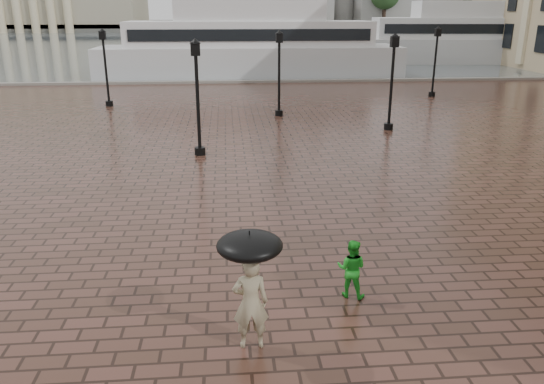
{
  "coord_description": "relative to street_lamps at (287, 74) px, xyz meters",
  "views": [
    {
      "loc": [
        -4.87,
        -10.97,
        5.58
      ],
      "look_at": [
        -3.84,
        1.07,
        1.4
      ],
      "focal_mm": 35.0,
      "sensor_mm": 36.0,
      "label": 1
    }
  ],
  "objects": [
    {
      "name": "ground",
      "position": [
        1.6,
        -17.6,
        -2.33
      ],
      "size": [
        300.0,
        300.0,
        0.0
      ],
      "primitive_type": "plane",
      "color": "#3B241B",
      "rests_on": "ground"
    },
    {
      "name": "harbour_water",
      "position": [
        1.6,
        74.4,
        -2.33
      ],
      "size": [
        240.0,
        240.0,
        0.0
      ],
      "primitive_type": "plane",
      "color": "#4B565B",
      "rests_on": "ground"
    },
    {
      "name": "quay_edge",
      "position": [
        1.6,
        14.4,
        -2.33
      ],
      "size": [
        80.0,
        0.6,
        0.3
      ],
      "primitive_type": "cube",
      "color": "slate",
      "rests_on": "ground"
    },
    {
      "name": "far_shore",
      "position": [
        1.6,
        142.4,
        -1.33
      ],
      "size": [
        300.0,
        60.0,
        2.0
      ],
      "primitive_type": "cube",
      "color": "#4C4C47",
      "rests_on": "ground"
    },
    {
      "name": "street_lamps",
      "position": [
        0.0,
        0.0,
        0.0
      ],
      "size": [
        21.44,
        14.44,
        4.4
      ],
      "color": "black",
      "rests_on": "ground"
    },
    {
      "name": "adult_pedestrian",
      "position": [
        -2.96,
        -20.68,
        -1.47
      ],
      "size": [
        0.63,
        0.42,
        1.7
      ],
      "primitive_type": "imported",
      "rotation": [
        0.0,
        0.0,
        3.16
      ],
      "color": "tan",
      "rests_on": "ground"
    },
    {
      "name": "child_pedestrian",
      "position": [
        -0.85,
        -19.13,
        -1.71
      ],
      "size": [
        0.73,
        0.67,
        1.23
      ],
      "primitive_type": "imported",
      "rotation": [
        0.0,
        0.0,
        2.73
      ],
      "color": "green",
      "rests_on": "ground"
    },
    {
      "name": "ferry_near",
      "position": [
        -1.1,
        19.4,
        0.26
      ],
      "size": [
        26.25,
        6.35,
        8.61
      ],
      "rotation": [
        0.0,
        0.0,
        -0.0
      ],
      "color": "silver",
      "rests_on": "ground"
    },
    {
      "name": "ferry_far",
      "position": [
        23.84,
        29.63,
        0.32
      ],
      "size": [
        27.37,
        9.35,
        8.8
      ],
      "rotation": [
        0.0,
        0.0,
        -0.11
      ],
      "color": "silver",
      "rests_on": "ground"
    },
    {
      "name": "umbrella",
      "position": [
        -2.96,
        -20.68,
        -0.4
      ],
      "size": [
        1.1,
        1.1,
        1.14
      ],
      "color": "black",
      "rests_on": "ground"
    }
  ]
}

